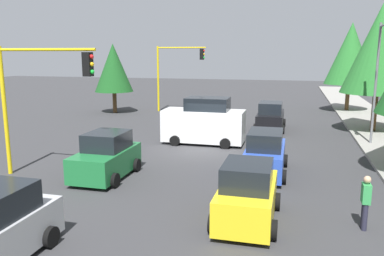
{
  "coord_description": "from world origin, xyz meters",
  "views": [
    {
      "loc": [
        20.24,
        4.68,
        5.32
      ],
      "look_at": [
        -0.52,
        -0.74,
        1.2
      ],
      "focal_mm": 36.48,
      "sensor_mm": 36.0,
      "label": 1
    }
  ],
  "objects_px": {
    "delivery_van_white": "(204,122)",
    "car_green": "(106,157)",
    "car_black": "(270,117)",
    "tree_roadside_far": "(351,54)",
    "car_blue": "(265,154)",
    "tree_roadside_mid": "(380,49)",
    "tree_opposite_side": "(113,68)",
    "street_lamp_curbside": "(378,71)",
    "pedestrian_crossing": "(366,201)",
    "traffic_signal_near_right": "(39,86)",
    "car_yellow": "(247,195)",
    "traffic_signal_far_right": "(176,66)"
  },
  "relations": [
    {
      "from": "delivery_van_white",
      "to": "car_green",
      "type": "bearing_deg",
      "value": -19.95
    },
    {
      "from": "car_black",
      "to": "tree_roadside_far",
      "type": "bearing_deg",
      "value": 149.31
    },
    {
      "from": "car_blue",
      "to": "tree_roadside_far",
      "type": "bearing_deg",
      "value": 164.35
    },
    {
      "from": "tree_roadside_mid",
      "to": "tree_opposite_side",
      "type": "bearing_deg",
      "value": -100.78
    },
    {
      "from": "street_lamp_curbside",
      "to": "tree_opposite_side",
      "type": "bearing_deg",
      "value": -112.55
    },
    {
      "from": "car_blue",
      "to": "pedestrian_crossing",
      "type": "bearing_deg",
      "value": 34.41
    },
    {
      "from": "traffic_signal_near_right",
      "to": "delivery_van_white",
      "type": "relative_size",
      "value": 1.17
    },
    {
      "from": "street_lamp_curbside",
      "to": "car_yellow",
      "type": "relative_size",
      "value": 1.9
    },
    {
      "from": "traffic_signal_far_right",
      "to": "car_yellow",
      "type": "bearing_deg",
      "value": 22.23
    },
    {
      "from": "traffic_signal_near_right",
      "to": "tree_opposite_side",
      "type": "height_order",
      "value": "tree_opposite_side"
    },
    {
      "from": "car_green",
      "to": "car_black",
      "type": "relative_size",
      "value": 0.88
    },
    {
      "from": "tree_opposite_side",
      "to": "pedestrian_crossing",
      "type": "distance_m",
      "value": 27.11
    },
    {
      "from": "tree_roadside_mid",
      "to": "delivery_van_white",
      "type": "distance_m",
      "value": 12.75
    },
    {
      "from": "traffic_signal_near_right",
      "to": "car_black",
      "type": "relative_size",
      "value": 1.34
    },
    {
      "from": "delivery_van_white",
      "to": "car_blue",
      "type": "relative_size",
      "value": 1.17
    },
    {
      "from": "car_blue",
      "to": "car_yellow",
      "type": "bearing_deg",
      "value": -1.84
    },
    {
      "from": "car_blue",
      "to": "tree_opposite_side",
      "type": "bearing_deg",
      "value": -136.06
    },
    {
      "from": "tree_opposite_side",
      "to": "delivery_van_white",
      "type": "xyz_separation_m",
      "value": [
        10.0,
        10.62,
        -2.75
      ]
    },
    {
      "from": "car_green",
      "to": "car_blue",
      "type": "xyz_separation_m",
      "value": [
        -2.23,
        6.64,
        0.0
      ]
    },
    {
      "from": "car_black",
      "to": "car_blue",
      "type": "distance_m",
      "value": 10.49
    },
    {
      "from": "car_green",
      "to": "car_blue",
      "type": "height_order",
      "value": "same"
    },
    {
      "from": "tree_roadside_mid",
      "to": "tree_opposite_side",
      "type": "distance_m",
      "value": 21.43
    },
    {
      "from": "traffic_signal_far_right",
      "to": "car_yellow",
      "type": "distance_m",
      "value": 24.42
    },
    {
      "from": "tree_opposite_side",
      "to": "car_black",
      "type": "bearing_deg",
      "value": 71.86
    },
    {
      "from": "delivery_van_white",
      "to": "car_green",
      "type": "distance_m",
      "value": 7.84
    },
    {
      "from": "street_lamp_curbside",
      "to": "pedestrian_crossing",
      "type": "distance_m",
      "value": 12.37
    },
    {
      "from": "car_yellow",
      "to": "car_black",
      "type": "xyz_separation_m",
      "value": [
        -15.75,
        -0.23,
        0.0
      ]
    },
    {
      "from": "street_lamp_curbside",
      "to": "car_black",
      "type": "bearing_deg",
      "value": -121.88
    },
    {
      "from": "tree_roadside_far",
      "to": "tree_opposite_side",
      "type": "bearing_deg",
      "value": -73.69
    },
    {
      "from": "traffic_signal_far_right",
      "to": "car_blue",
      "type": "relative_size",
      "value": 1.45
    },
    {
      "from": "tree_opposite_side",
      "to": "car_green",
      "type": "height_order",
      "value": "tree_opposite_side"
    },
    {
      "from": "traffic_signal_far_right",
      "to": "car_blue",
      "type": "xyz_separation_m",
      "value": [
        17.13,
        9.32,
        -3.31
      ]
    },
    {
      "from": "car_yellow",
      "to": "car_green",
      "type": "distance_m",
      "value": 7.14
    },
    {
      "from": "car_yellow",
      "to": "delivery_van_white",
      "type": "bearing_deg",
      "value": -159.94
    },
    {
      "from": "traffic_signal_near_right",
      "to": "street_lamp_curbside",
      "type": "distance_m",
      "value": 17.72
    },
    {
      "from": "tree_roadside_far",
      "to": "tree_opposite_side",
      "type": "height_order",
      "value": "tree_roadside_far"
    },
    {
      "from": "delivery_van_white",
      "to": "car_green",
      "type": "xyz_separation_m",
      "value": [
        7.36,
        -2.67,
        -0.39
      ]
    },
    {
      "from": "traffic_signal_far_right",
      "to": "delivery_van_white",
      "type": "relative_size",
      "value": 1.24
    },
    {
      "from": "tree_opposite_side",
      "to": "traffic_signal_near_right",
      "type": "bearing_deg",
      "value": 16.44
    },
    {
      "from": "car_yellow",
      "to": "car_blue",
      "type": "xyz_separation_m",
      "value": [
        -5.26,
        0.17,
        0.0
      ]
    },
    {
      "from": "delivery_van_white",
      "to": "tree_opposite_side",
      "type": "bearing_deg",
      "value": -133.28
    },
    {
      "from": "tree_opposite_side",
      "to": "traffic_signal_far_right",
      "type": "bearing_deg",
      "value": 110.82
    },
    {
      "from": "tree_roadside_mid",
      "to": "car_black",
      "type": "height_order",
      "value": "tree_roadside_mid"
    },
    {
      "from": "traffic_signal_far_right",
      "to": "car_green",
      "type": "xyz_separation_m",
      "value": [
        19.36,
        2.69,
        -3.31
      ]
    },
    {
      "from": "car_yellow",
      "to": "car_black",
      "type": "bearing_deg",
      "value": -179.16
    },
    {
      "from": "tree_opposite_side",
      "to": "car_black",
      "type": "distance_m",
      "value": 15.25
    },
    {
      "from": "car_green",
      "to": "traffic_signal_far_right",
      "type": "bearing_deg",
      "value": -172.1
    },
    {
      "from": "tree_opposite_side",
      "to": "pedestrian_crossing",
      "type": "height_order",
      "value": "tree_opposite_side"
    },
    {
      "from": "tree_roadside_far",
      "to": "delivery_van_white",
      "type": "xyz_separation_m",
      "value": [
        16.0,
        -9.88,
        -4.0
      ]
    },
    {
      "from": "car_green",
      "to": "tree_opposite_side",
      "type": "bearing_deg",
      "value": -155.41
    }
  ]
}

